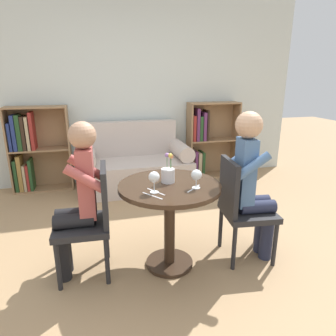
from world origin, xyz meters
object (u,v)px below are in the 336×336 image
object	(u,v)px
chair_left	(91,217)
person_left	(77,198)
couch	(135,166)
person_right	(252,182)
flower_vase	(169,174)
bookshelf_left	(32,149)
chair_right	(241,205)
bookshelf_right	(206,141)
wine_glass_left	(154,178)
wine_glass_right	(196,176)

from	to	relation	value
chair_left	person_left	world-z (taller)	person_left
couch	chair_left	distance (m)	1.98
person_right	flower_vase	world-z (taller)	person_right
bookshelf_left	chair_right	size ratio (longest dim) A/B	1.30
chair_left	bookshelf_left	bearing A→B (deg)	-157.74
bookshelf_right	person_left	size ratio (longest dim) A/B	0.94
chair_right	person_left	distance (m)	1.35
wine_glass_left	flower_vase	size ratio (longest dim) A/B	0.68
person_right	wine_glass_right	distance (m)	0.55
wine_glass_left	flower_vase	distance (m)	0.25
wine_glass_right	chair_right	bearing A→B (deg)	12.42
person_right	flower_vase	size ratio (longest dim) A/B	5.46
person_left	wine_glass_right	world-z (taller)	person_left
person_right	wine_glass_left	size ratio (longest dim) A/B	8.03
chair_left	chair_right	world-z (taller)	same
bookshelf_right	person_left	xyz separation A→B (m)	(-1.88, -2.14, 0.09)
chair_right	flower_vase	bearing A→B (deg)	88.33
chair_right	bookshelf_left	bearing A→B (deg)	48.02
bookshelf_left	wine_glass_left	size ratio (longest dim) A/B	7.26
bookshelf_left	couch	bearing A→B (deg)	-10.89
chair_right	flower_vase	world-z (taller)	flower_vase
wine_glass_left	wine_glass_right	world-z (taller)	wine_glass_left
wine_glass_left	wine_glass_right	size ratio (longest dim) A/B	1.10
bookshelf_right	wine_glass_right	distance (m)	2.55
bookshelf_right	chair_right	world-z (taller)	bookshelf_right
wine_glass_left	person_right	bearing A→B (deg)	6.12
bookshelf_right	flower_vase	size ratio (longest dim) A/B	4.93
flower_vase	bookshelf_left	bearing A→B (deg)	122.85
bookshelf_left	bookshelf_right	world-z (taller)	same
chair_left	wine_glass_right	size ratio (longest dim) A/B	6.13
wine_glass_left	flower_vase	bearing A→B (deg)	50.44
bookshelf_left	wine_glass_right	size ratio (longest dim) A/B	7.95
flower_vase	wine_glass_left	bearing A→B (deg)	-129.56
person_right	wine_glass_right	xyz separation A→B (m)	(-0.53, -0.08, 0.13)
couch	flower_vase	size ratio (longest dim) A/B	6.44
chair_left	person_left	bearing A→B (deg)	-91.83
wine_glass_right	person_right	bearing A→B (deg)	8.89
person_left	flower_vase	distance (m)	0.73
chair_right	person_left	xyz separation A→B (m)	(-1.33, 0.10, 0.17)
couch	wine_glass_left	xyz separation A→B (m)	(-0.15, -2.07, 0.53)
bookshelf_right	wine_glass_left	xyz separation A→B (m)	(-1.32, -2.34, 0.28)
couch	person_left	distance (m)	2.03
bookshelf_left	chair_right	bearing A→B (deg)	-48.11
couch	bookshelf_left	xyz separation A→B (m)	(-1.38, 0.27, 0.27)
bookshelf_right	person_left	world-z (taller)	person_left
couch	person_left	xyz separation A→B (m)	(-0.71, -1.87, 0.35)
person_left	wine_glass_right	bearing A→B (deg)	80.21
bookshelf_right	person_left	distance (m)	2.84
chair_right	person_left	bearing A→B (deg)	91.89
bookshelf_right	person_right	distance (m)	2.30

